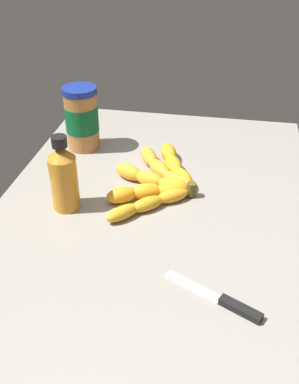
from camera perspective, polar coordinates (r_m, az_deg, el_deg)
The scene contains 5 objects.
ground_plane at distance 92.15cm, azimuth 0.45°, elevation -3.51°, with size 96.89×65.33×4.56cm, color gray.
banana_bunch at distance 97.83cm, azimuth 1.14°, elevation 1.72°, with size 33.41×19.57×3.59cm.
peanut_butter_jar at distance 112.23cm, azimuth -8.65°, elevation 9.32°, with size 8.28×8.28×15.81cm.
honey_bottle at distance 89.48cm, azimuth -10.94°, elevation 1.97°, with size 5.56×5.56×16.03cm.
butter_knife at distance 72.88cm, azimuth 9.07°, elevation -13.39°, with size 9.23×16.09×1.20cm.
Camera 1 is at (72.49, 12.60, 53.20)cm, focal length 41.69 mm.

